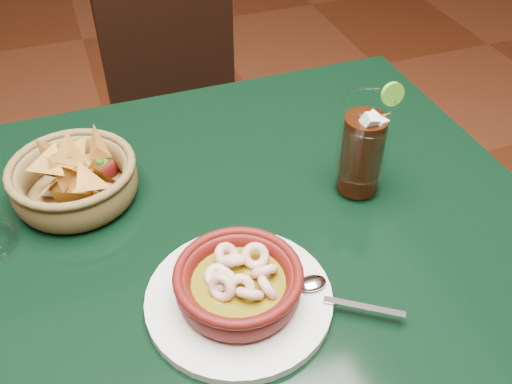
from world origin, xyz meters
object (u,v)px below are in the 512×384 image
object	(u,v)px
dining_chair	(190,119)
dining_table	(173,275)
chip_basket	(74,180)
shrimp_plate	(239,287)
cola_drink	(363,148)

from	to	relation	value
dining_chair	dining_table	bearing A→B (deg)	-105.83
dining_table	dining_chair	world-z (taller)	dining_chair
chip_basket	dining_table	bearing A→B (deg)	-48.28
shrimp_plate	cola_drink	xyz separation A→B (m)	(0.26, 0.16, 0.05)
shrimp_plate	cola_drink	bearing A→B (deg)	31.46
dining_chair	shrimp_plate	distance (m)	0.93
dining_chair	cola_drink	bearing A→B (deg)	-79.90
shrimp_plate	chip_basket	bearing A→B (deg)	121.62
cola_drink	chip_basket	bearing A→B (deg)	162.95
dining_chair	shrimp_plate	bearing A→B (deg)	-98.85
dining_chair	cola_drink	distance (m)	0.81
dining_table	cola_drink	xyz separation A→B (m)	(0.33, -0.00, 0.18)
dining_chair	cola_drink	world-z (taller)	cola_drink
dining_table	cola_drink	bearing A→B (deg)	-0.71
shrimp_plate	cola_drink	size ratio (longest dim) A/B	1.66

